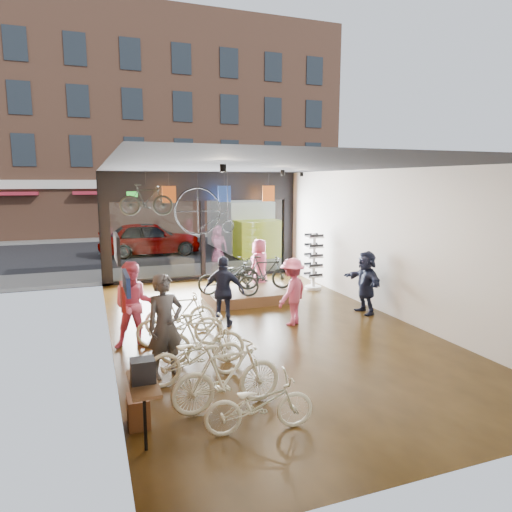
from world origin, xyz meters
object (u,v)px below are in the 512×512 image
box_truck (245,227)px  floor_bike_3 (201,339)px  customer_5 (366,282)px  floor_bike_2 (196,355)px  display_platform (247,295)px  street_car (150,238)px  floor_bike_0 (259,404)px  display_bike_left (228,280)px  customer_2 (224,292)px  customer_1 (134,305)px  penny_farthing (208,212)px  floor_bike_4 (180,324)px  customer_3 (292,292)px  customer_4 (260,265)px  display_bike_mid (265,273)px  customer_0 (165,326)px  floor_bike_5 (181,313)px  hung_bike (146,200)px  display_bike_right (235,273)px  floor_bike_1 (227,376)px  sunglasses_rack (313,261)px

box_truck → floor_bike_3: size_ratio=3.85×
customer_5 → floor_bike_3: bearing=-68.5°
floor_bike_2 → display_platform: (2.64, 4.92, -0.32)m
street_car → customer_5: 12.54m
floor_bike_0 → display_bike_left: display_bike_left is taller
street_car → floor_bike_2: bearing=175.9°
floor_bike_2 → customer_2: bearing=-32.2°
customer_1 → penny_farthing: 5.57m
customer_2 → customer_1: bearing=47.9°
floor_bike_4 → customer_1: bearing=84.7°
box_truck → customer_3: (-2.55, -11.06, -0.44)m
street_car → floor_bike_4: street_car is taller
customer_1 → customer_4: 5.73m
floor_bike_3 → customer_1: bearing=52.7°
floor_bike_4 → display_bike_mid: 4.36m
street_car → floor_bike_0: bearing=178.0°
floor_bike_4 → customer_0: bearing=170.8°
floor_bike_5 → display_bike_mid: display_bike_mid is taller
floor_bike_0 → floor_bike_4: 3.76m
hung_bike → street_car: bearing=3.3°
display_bike_left → penny_farthing: 2.78m
hung_bike → customer_2: bearing=-150.5°
box_truck → customer_2: size_ratio=3.74×
display_bike_right → display_bike_left: bearing=122.2°
floor_bike_2 → customer_4: 6.82m
box_truck → customer_4: (-2.06, -7.50, -0.43)m
display_bike_mid → customer_1: bearing=134.9°
street_car → floor_bike_1: 15.58m
display_bike_right → customer_3: (0.49, -3.06, 0.09)m
street_car → floor_bike_2: street_car is taller
box_truck → street_car: bearing=167.3°
floor_bike_3 → hung_bike: bearing=16.0°
floor_bike_3 → floor_bike_0: bearing=-161.8°
customer_2 → customer_4: size_ratio=1.02×
floor_bike_0 → hung_bike: hung_bike is taller
display_platform → customer_1: (-3.48, -2.86, 0.77)m
box_truck → customer_0: 14.32m
floor_bike_5 → customer_4: (3.18, 3.32, 0.35)m
floor_bike_3 → customer_5: (4.90, 1.86, 0.34)m
penny_farthing → customer_0: bearing=-110.8°
floor_bike_0 → customer_0: customer_0 is taller
floor_bike_0 → display_bike_left: (1.47, 6.40, 0.35)m
display_bike_mid → customer_0: size_ratio=0.89×
penny_farthing → hung_bike: (-1.89, -0.03, 0.43)m
street_car → customer_2: (0.30, -11.61, 0.06)m
display_bike_mid → customer_5: customer_5 is taller
floor_bike_1 → display_platform: bearing=-26.7°
customer_5 → sunglasses_rack: sunglasses_rack is taller
floor_bike_5 → customer_2: bearing=-77.2°
street_car → customer_4: size_ratio=2.81×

